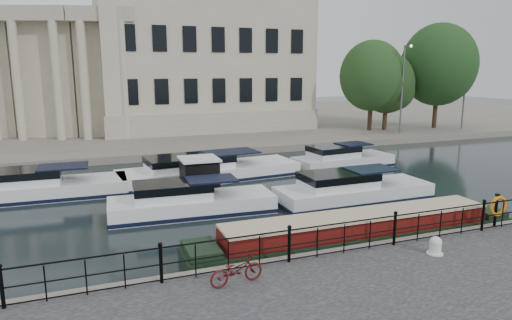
{
  "coord_description": "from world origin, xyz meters",
  "views": [
    {
      "loc": [
        -5.77,
        -14.49,
        6.57
      ],
      "look_at": [
        0.5,
        2.0,
        3.0
      ],
      "focal_mm": 32.0,
      "sensor_mm": 36.0,
      "label": 1
    }
  ],
  "objects_px": {
    "life_ring_post": "(498,207)",
    "bicycle": "(236,270)",
    "mooring_bollard": "(435,246)",
    "narrowboat": "(359,235)",
    "harbour_hut": "(199,180)"
  },
  "relations": [
    {
      "from": "harbour_hut",
      "to": "bicycle",
      "type": "bearing_deg",
      "value": -97.11
    },
    {
      "from": "mooring_bollard",
      "to": "harbour_hut",
      "type": "bearing_deg",
      "value": 115.13
    },
    {
      "from": "narrowboat",
      "to": "harbour_hut",
      "type": "distance_m",
      "value": 9.27
    },
    {
      "from": "bicycle",
      "to": "mooring_bollard",
      "type": "bearing_deg",
      "value": -99.83
    },
    {
      "from": "mooring_bollard",
      "to": "narrowboat",
      "type": "distance_m",
      "value": 3.04
    },
    {
      "from": "life_ring_post",
      "to": "harbour_hut",
      "type": "relative_size",
      "value": 0.49
    },
    {
      "from": "bicycle",
      "to": "life_ring_post",
      "type": "bearing_deg",
      "value": -92.49
    },
    {
      "from": "mooring_bollard",
      "to": "harbour_hut",
      "type": "xyz_separation_m",
      "value": [
        -5.2,
        11.09,
        0.12
      ]
    },
    {
      "from": "mooring_bollard",
      "to": "life_ring_post",
      "type": "relative_size",
      "value": 0.46
    },
    {
      "from": "life_ring_post",
      "to": "narrowboat",
      "type": "relative_size",
      "value": 0.1
    },
    {
      "from": "mooring_bollard",
      "to": "narrowboat",
      "type": "xyz_separation_m",
      "value": [
        -1.07,
        2.81,
        -0.47
      ]
    },
    {
      "from": "harbour_hut",
      "to": "narrowboat",
      "type": "bearing_deg",
      "value": -62.18
    },
    {
      "from": "bicycle",
      "to": "narrowboat",
      "type": "distance_m",
      "value": 6.29
    },
    {
      "from": "life_ring_post",
      "to": "harbour_hut",
      "type": "height_order",
      "value": "harbour_hut"
    },
    {
      "from": "life_ring_post",
      "to": "bicycle",
      "type": "bearing_deg",
      "value": -175.13
    }
  ]
}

